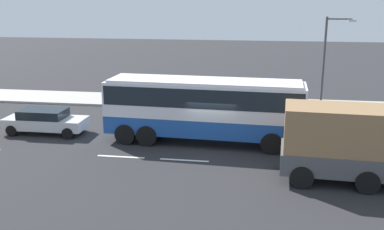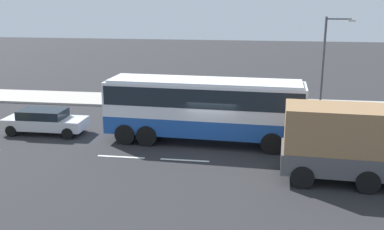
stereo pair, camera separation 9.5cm
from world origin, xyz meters
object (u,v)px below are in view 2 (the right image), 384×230
at_px(coach_bus, 204,104).
at_px(street_lamp, 327,57).
at_px(car_silver_hatch, 45,121).
at_px(pedestrian_near_curb, 297,93).
at_px(cargo_truck, 367,144).

bearing_deg(coach_bus, street_lamp, 49.42).
xyz_separation_m(car_silver_hatch, pedestrian_near_curb, (14.86, 8.59, 0.25)).
distance_m(coach_bus, street_lamp, 10.80).
relative_size(coach_bus, car_silver_hatch, 2.28).
relative_size(coach_bus, cargo_truck, 1.43).
bearing_deg(pedestrian_near_curb, car_silver_hatch, 60.03).
height_order(coach_bus, pedestrian_near_curb, coach_bus).
bearing_deg(street_lamp, coach_bus, -133.40).
bearing_deg(street_lamp, cargo_truck, -89.74).
xyz_separation_m(car_silver_hatch, street_lamp, (16.60, 7.51, 3.05)).
height_order(coach_bus, car_silver_hatch, coach_bus).
bearing_deg(coach_bus, cargo_truck, -27.85).
distance_m(coach_bus, car_silver_hatch, 9.38).
xyz_separation_m(coach_bus, street_lamp, (7.33, 7.75, 1.69)).
xyz_separation_m(coach_bus, cargo_truck, (7.38, -4.38, -0.41)).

